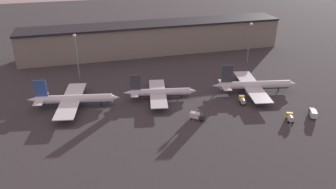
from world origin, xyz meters
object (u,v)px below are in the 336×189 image
Objects in this scene: airplane_1 at (160,92)px; service_vehicle_1 at (313,113)px; airplane_2 at (254,85)px; service_vehicle_2 at (197,116)px; service_vehicle_3 at (290,117)px; service_vehicle_0 at (242,100)px; airplane_0 at (73,99)px.

service_vehicle_1 is (59.29, -34.08, -1.30)m from airplane_1.
airplane_2 is 6.86× the size of service_vehicle_2.
service_vehicle_0 is at bearing 50.31° from service_vehicle_3.
service_vehicle_2 is 38.88m from service_vehicle_3.
service_vehicle_1 is 1.13× the size of service_vehicle_2.
airplane_0 is at bearing -168.17° from service_vehicle_2.
airplane_2 reaches higher than service_vehicle_3.
service_vehicle_3 reaches higher than service_vehicle_0.
airplane_0 is 94.79m from service_vehicle_3.
airplane_0 is 56.29m from service_vehicle_2.
service_vehicle_2 is at bearing 122.78° from service_vehicle_0.
airplane_0 is 77.18m from service_vehicle_0.
service_vehicle_2 is at bearing -55.38° from airplane_1.
service_vehicle_1 is 1.42× the size of service_vehicle_3.
airplane_0 is 39.65m from airplane_1.
airplane_1 reaches higher than service_vehicle_0.
service_vehicle_1 is 49.97m from service_vehicle_2.
service_vehicle_2 is at bearing -142.53° from airplane_2.
service_vehicle_0 is 1.06× the size of service_vehicle_3.
service_vehicle_0 is (35.62, -14.96, -1.35)m from airplane_1.
service_vehicle_3 is at bearing 22.06° from service_vehicle_2.
service_vehicle_3 is (87.26, -36.99, -1.69)m from airplane_0.
airplane_2 is at bearing 4.55° from airplane_1.
airplane_1 is at bearing 72.85° from service_vehicle_3.
airplane_1 is at bearing 153.13° from service_vehicle_2.
airplane_0 reaches higher than service_vehicle_3.
airplane_2 is (46.85, -4.87, 0.41)m from airplane_1.
airplane_0 is 86.73m from airplane_2.
airplane_0 is 6.68× the size of service_vehicle_2.
airplane_2 is 6.05× the size of service_vehicle_1.
service_vehicle_0 is 26.51m from service_vehicle_2.
airplane_2 is at bearing -33.77° from service_vehicle_0.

